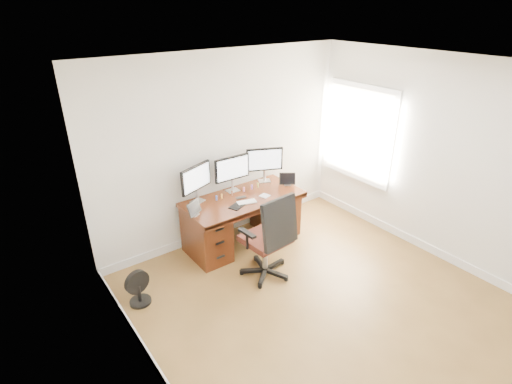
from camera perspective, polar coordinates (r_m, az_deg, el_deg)
ground at (r=4.91m, az=10.90°, el=-16.33°), size 4.50×4.50×0.00m
back_wall at (r=5.72m, az=-4.49°, el=6.24°), size 4.00×0.10×2.70m
right_wall at (r=5.74m, az=25.15°, el=3.92°), size 0.10×4.50×2.70m
desk at (r=5.79m, az=-1.95°, el=-3.75°), size 1.70×0.80×0.75m
office_chair at (r=5.12m, az=1.78°, el=-8.31°), size 0.69×0.67×1.18m
floor_fan at (r=4.99m, az=-16.45°, el=-13.05°), size 0.30×0.26×0.44m
monitor_left at (r=5.41m, az=-8.56°, el=1.82°), size 0.53×0.23×0.53m
monitor_center at (r=5.67m, az=-3.42°, el=3.24°), size 0.55×0.14×0.53m
monitor_right at (r=5.98m, az=1.23°, el=4.51°), size 0.51×0.26×0.53m
tablet_left at (r=5.17m, az=-8.77°, el=-2.45°), size 0.24×0.17×0.19m
tablet_right at (r=5.97m, az=4.55°, el=1.76°), size 0.23×0.20×0.19m
keyboard at (r=5.46m, az=-1.33°, el=-1.44°), size 0.29×0.18×0.01m
trackpad at (r=5.64m, az=1.25°, el=-0.54°), size 0.15×0.15×0.01m
drawing_tablet at (r=5.37m, az=-2.69°, el=-2.00°), size 0.27×0.22×0.01m
phone at (r=5.60m, az=-2.16°, el=-0.78°), size 0.16×0.11×0.01m
figurine_blue at (r=5.54m, az=-5.67°, el=-0.79°), size 0.03×0.03×0.07m
figurine_orange at (r=5.58m, az=-4.93°, el=-0.56°), size 0.03×0.03×0.07m
figurine_brown at (r=5.66m, az=-3.45°, el=-0.10°), size 0.03×0.03×0.07m
figurine_pink at (r=5.76m, az=-1.73°, el=0.43°), size 0.03×0.03×0.07m
figurine_purple at (r=5.83m, az=-0.60°, el=0.78°), size 0.03×0.03×0.07m
figurine_yellow at (r=5.89m, az=0.27°, el=1.05°), size 0.03×0.03×0.07m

